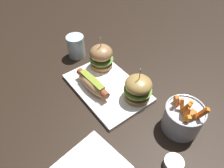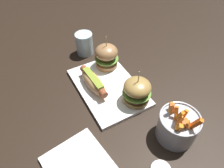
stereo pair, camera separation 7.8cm
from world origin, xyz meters
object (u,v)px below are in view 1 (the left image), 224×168
(platter_main, at_px, (107,88))
(sauce_ramekin, at_px, (174,163))
(hot_dog, at_px, (92,84))
(fries_bucket, at_px, (183,118))
(side_plate, at_px, (92,168))
(water_glass, at_px, (76,46))
(slider_right, at_px, (138,88))
(slider_left, at_px, (101,57))

(platter_main, relative_size, sauce_ramekin, 5.75)
(platter_main, height_order, hot_dog, hot_dog)
(hot_dog, bearing_deg, fries_bucket, 24.21)
(side_plate, bearing_deg, water_glass, 153.85)
(side_plate, height_order, water_glass, water_glass)
(slider_right, xyz_separation_m, side_plate, (0.12, -0.28, -0.06))
(water_glass, bearing_deg, hot_dog, -15.93)
(fries_bucket, bearing_deg, slider_right, -169.39)
(slider_left, distance_m, slider_right, 0.22)
(slider_right, height_order, water_glass, slider_right)
(fries_bucket, height_order, side_plate, fries_bucket)
(slider_left, distance_m, fries_bucket, 0.40)
(hot_dog, xyz_separation_m, water_glass, (-0.23, 0.07, 0.01))
(platter_main, distance_m, side_plate, 0.32)
(hot_dog, distance_m, slider_right, 0.17)
(platter_main, xyz_separation_m, hot_dog, (-0.02, -0.05, 0.03))
(slider_left, bearing_deg, water_glass, -165.52)
(platter_main, relative_size, slider_left, 2.23)
(fries_bucket, bearing_deg, hot_dog, -155.79)
(water_glass, bearing_deg, slider_left, 14.48)
(sauce_ramekin, xyz_separation_m, water_glass, (-0.62, 0.04, 0.04))
(slider_right, distance_m, fries_bucket, 0.18)
(slider_left, relative_size, fries_bucket, 0.99)
(water_glass, bearing_deg, fries_bucket, 7.74)
(slider_right, distance_m, sauce_ramekin, 0.27)
(slider_left, xyz_separation_m, slider_right, (0.22, 0.00, -0.00))
(platter_main, xyz_separation_m, side_plate, (0.23, -0.22, -0.00))
(hot_dog, bearing_deg, sauce_ramekin, 3.34)
(fries_bucket, distance_m, sauce_ramekin, 0.15)
(slider_right, height_order, side_plate, slider_right)
(slider_left, height_order, slider_right, slider_left)
(sauce_ramekin, height_order, water_glass, water_glass)
(slider_left, xyz_separation_m, side_plate, (0.34, -0.28, -0.06))
(side_plate, bearing_deg, slider_right, 113.11)
(slider_left, bearing_deg, fries_bucket, 5.23)
(slider_right, xyz_separation_m, fries_bucket, (0.18, 0.03, -0.01))
(hot_dog, relative_size, side_plate, 1.02)
(platter_main, distance_m, fries_bucket, 0.31)
(platter_main, bearing_deg, side_plate, -44.02)
(side_plate, xyz_separation_m, water_glass, (-0.49, 0.24, 0.04))
(water_glass, bearing_deg, slider_right, 6.34)
(platter_main, xyz_separation_m, slider_right, (0.11, 0.06, 0.06))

